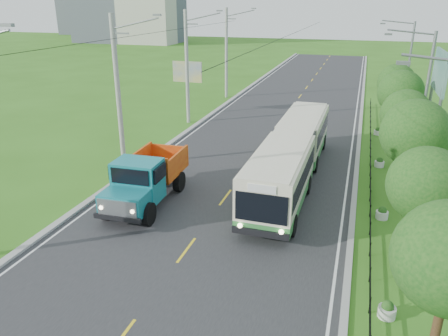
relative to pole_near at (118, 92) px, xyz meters
The scene contains 26 objects.
ground 13.24m from the pole_near, 47.45° to the right, with size 240.00×240.00×0.00m, color #326918.
road 14.67m from the pole_near, 53.09° to the left, with size 14.00×120.00×0.02m, color #28282B.
curb_left 12.14m from the pole_near, 84.48° to the left, with size 0.40×120.00×0.15m, color #9E9E99.
curb_right 19.60m from the pole_near, 35.52° to the left, with size 0.30×120.00×0.10m, color #9E9E99.
edge_line_left 12.22m from the pole_near, 81.66° to the left, with size 0.12×120.00×0.00m, color silver.
edge_line_right 19.21m from the pole_near, 36.41° to the left, with size 0.12×120.00×0.00m, color silver.
centre_dash 13.23m from the pole_near, 47.45° to the right, with size 0.12×2.20×0.00m, color yellow.
railing_right 17.68m from the pole_near, 17.09° to the left, with size 0.04×40.00×0.60m, color black.
pole_near is the anchor object (origin of this frame).
pole_mid 12.00m from the pole_near, 90.00° to the left, with size 3.51×0.32×10.00m.
pole_far 24.00m from the pole_near, 90.00° to the left, with size 3.51×0.32×10.00m.
tree_second 19.44m from the pole_near, 20.74° to the right, with size 3.18×3.26×5.30m.
tree_third 18.17m from the pole_near, ahead, with size 3.60×3.62×6.00m.
tree_fourth 18.89m from the pole_near, 15.84° to the left, with size 3.24×3.31×5.40m.
tree_fifth 21.31m from the pole_near, 31.59° to the left, with size 3.48×3.52×5.80m.
tree_back 24.98m from the pole_near, 43.41° to the left, with size 3.30×3.36×5.50m.
streetlight_mid 19.56m from the pole_near, 14.81° to the left, with size 3.02×0.20×9.07m.
streetlight_far 26.80m from the pole_near, 45.14° to the left, with size 3.02×0.20×9.07m.
planter_front 20.70m from the pole_near, 33.12° to the right, with size 0.64×0.64×0.67m.
planter_near 17.79m from the pole_near, 10.09° to the right, with size 0.64×0.64×0.67m.
planter_mid 18.23m from the pole_near, 16.52° to the left, with size 0.64×0.64×0.67m.
planter_far 21.83m from the pole_near, 37.63° to the left, with size 0.64×0.64×0.67m.
billboard_left 15.10m from the pole_near, 94.72° to the left, with size 3.00×0.20×5.20m.
billboard_right 23.32m from the pole_near, 28.14° to the left, with size 0.24×6.00×7.30m.
bus 11.93m from the pole_near, ahead, with size 2.90×16.73×3.22m.
dump_truck 7.43m from the pole_near, 49.44° to the right, with size 2.90×6.90×2.86m.
Camera 1 is at (6.84, -15.99, 10.70)m, focal length 35.00 mm.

